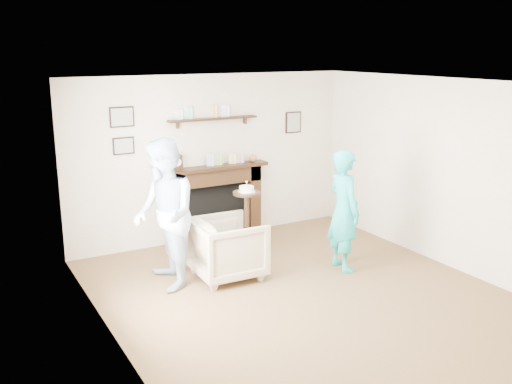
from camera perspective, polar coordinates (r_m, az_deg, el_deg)
ground at (r=6.95m, az=4.65°, el=-10.20°), size 5.00×5.00×0.00m
room_shell at (r=7.03m, az=1.74°, el=4.00°), size 4.54×5.02×2.52m
armchair at (r=7.46m, az=-2.82°, el=-8.42°), size 0.88×0.86×0.77m
man at (r=7.25m, az=-8.86°, el=-9.27°), size 0.80×0.98×1.85m
woman at (r=7.79m, az=8.54°, el=-7.55°), size 0.45×0.63×1.61m
pedestal_table at (r=7.60m, az=-0.94°, el=-2.19°), size 0.37×0.37×1.17m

